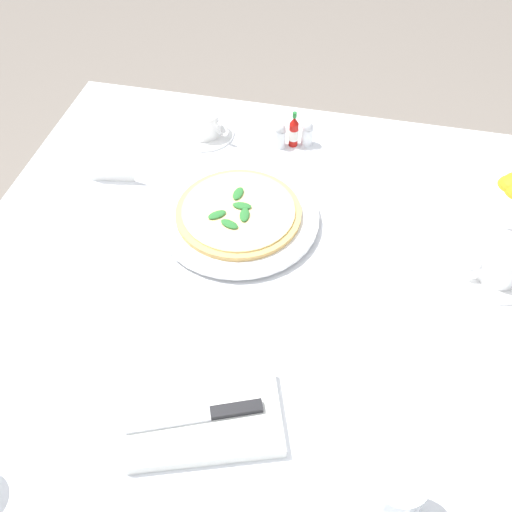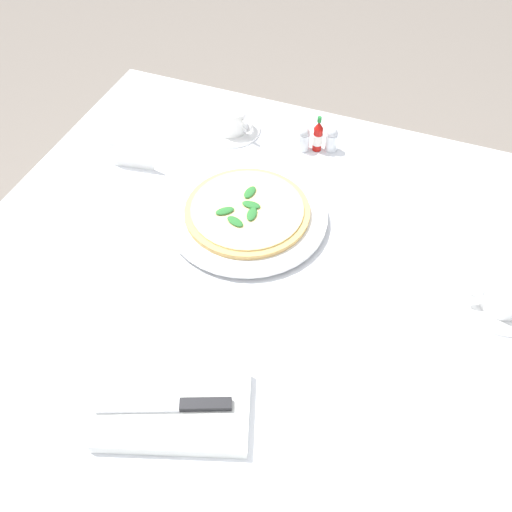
% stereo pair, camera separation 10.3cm
% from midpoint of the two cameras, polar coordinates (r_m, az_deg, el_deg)
% --- Properties ---
extents(ground_plane, '(8.00, 8.00, 0.00)m').
position_cam_midpoint_polar(ground_plane, '(1.65, 2.52, -21.25)').
color(ground_plane, slate).
extents(dining_table, '(1.17, 1.17, 0.76)m').
position_cam_midpoint_polar(dining_table, '(1.08, 3.64, -9.78)').
color(dining_table, white).
rests_on(dining_table, ground_plane).
extents(pizza_plate, '(0.30, 0.30, 0.02)m').
position_cam_midpoint_polar(pizza_plate, '(1.11, 1.80, 3.82)').
color(pizza_plate, white).
rests_on(pizza_plate, dining_table).
extents(pizza, '(0.24, 0.24, 0.02)m').
position_cam_midpoint_polar(pizza, '(1.10, 1.80, 4.33)').
color(pizza, '#DBAD60').
rests_on(pizza, pizza_plate).
extents(coffee_cup_near_right, '(0.13, 0.13, 0.07)m').
position_cam_midpoint_polar(coffee_cup_near_right, '(1.06, 25.80, -3.48)').
color(coffee_cup_near_right, white).
rests_on(coffee_cup_near_right, dining_table).
extents(coffee_cup_center_back, '(0.13, 0.13, 0.06)m').
position_cam_midpoint_polar(coffee_cup_center_back, '(1.31, -0.17, 13.00)').
color(coffee_cup_center_back, white).
rests_on(coffee_cup_center_back, dining_table).
extents(napkin_folded, '(0.25, 0.19, 0.02)m').
position_cam_midpoint_polar(napkin_folded, '(0.87, -4.64, -14.99)').
color(napkin_folded, white).
rests_on(napkin_folded, dining_table).
extents(dinner_knife, '(0.19, 0.09, 0.01)m').
position_cam_midpoint_polar(dinner_knife, '(0.86, -4.90, -14.58)').
color(dinner_knife, silver).
rests_on(dinner_knife, napkin_folded).
extents(hot_sauce_bottle, '(0.02, 0.02, 0.08)m').
position_cam_midpoint_polar(hot_sauce_bottle, '(1.27, 8.43, 11.40)').
color(hot_sauce_bottle, '#B7140F').
rests_on(hot_sauce_bottle, dining_table).
extents(salt_shaker, '(0.03, 0.03, 0.06)m').
position_cam_midpoint_polar(salt_shaker, '(1.27, 7.03, 11.13)').
color(salt_shaker, white).
rests_on(salt_shaker, dining_table).
extents(pepper_shaker, '(0.03, 0.03, 0.06)m').
position_cam_midpoint_polar(pepper_shaker, '(1.28, 9.74, 11.01)').
color(pepper_shaker, white).
rests_on(pepper_shaker, dining_table).
extents(menu_card, '(0.09, 0.02, 0.06)m').
position_cam_midpoint_polar(menu_card, '(1.23, -9.72, 9.52)').
color(menu_card, white).
rests_on(menu_card, dining_table).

